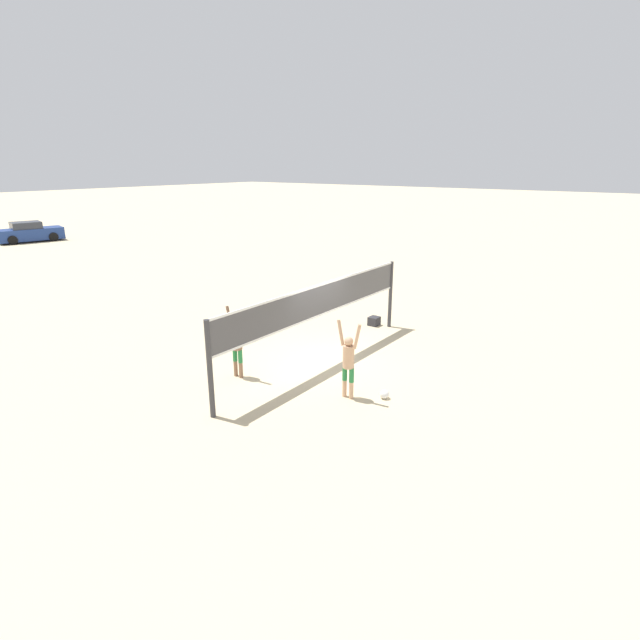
{
  "coord_description": "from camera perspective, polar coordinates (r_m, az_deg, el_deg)",
  "views": [
    {
      "loc": [
        -10.84,
        -8.09,
        5.58
      ],
      "look_at": [
        0.0,
        0.0,
        1.28
      ],
      "focal_mm": 28.0,
      "sensor_mm": 36.0,
      "label": 1
    }
  ],
  "objects": [
    {
      "name": "volleyball_net",
      "position": [
        14.08,
        -0.0,
        1.47
      ],
      "size": [
        8.33,
        0.13,
        2.34
      ],
      "color": "#38383D",
      "rests_on": "ground_plane"
    },
    {
      "name": "player_blocker",
      "position": [
        13.46,
        -9.49,
        -2.43
      ],
      "size": [
        0.28,
        0.68,
        1.96
      ],
      "rotation": [
        0.0,
        0.0,
        -1.57
      ],
      "color": "#8C664C",
      "rests_on": "ground_plane"
    },
    {
      "name": "volleyball",
      "position": [
        12.53,
        7.38,
        -8.4
      ],
      "size": [
        0.23,
        0.23,
        0.23
      ],
      "color": "white",
      "rests_on": "ground_plane"
    },
    {
      "name": "ground_plane",
      "position": [
        14.63,
        -0.0,
        -4.8
      ],
      "size": [
        200.0,
        200.0,
        0.0
      ],
      "primitive_type": "plane",
      "color": "beige"
    },
    {
      "name": "parked_car_near",
      "position": [
        42.62,
        -30.24,
        8.62
      ],
      "size": [
        4.52,
        2.67,
        1.45
      ],
      "rotation": [
        0.0,
        0.0,
        -0.24
      ],
      "color": "navy",
      "rests_on": "ground_plane"
    },
    {
      "name": "player_spiker",
      "position": [
        12.12,
        3.27,
        -4.45
      ],
      "size": [
        0.28,
        0.68,
        1.97
      ],
      "rotation": [
        0.0,
        0.0,
        1.57
      ],
      "color": "tan",
      "rests_on": "ground_plane"
    },
    {
      "name": "gear_bag",
      "position": [
        17.9,
        6.2,
        -0.12
      ],
      "size": [
        0.38,
        0.34,
        0.31
      ],
      "color": "#2D2D33",
      "rests_on": "ground_plane"
    }
  ]
}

